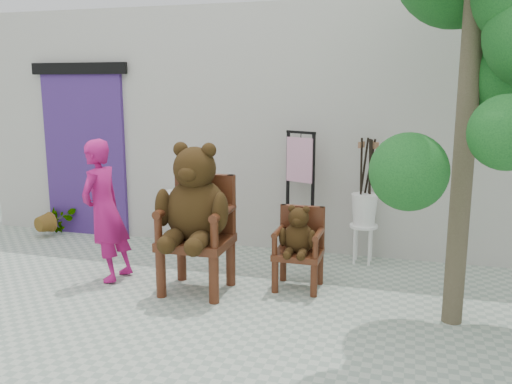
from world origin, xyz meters
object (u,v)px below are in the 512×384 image
Objects in this scene: tree at (503,11)px; chair_big at (196,210)px; display_stand at (300,210)px; stool_bucket at (364,209)px; cafe_table at (182,213)px; chair_small at (299,239)px; person at (105,211)px.

chair_big is at bearing 179.40° from tree.
stool_bucket is (0.76, 0.00, 0.06)m from display_stand.
chair_big is at bearing -95.82° from display_stand.
cafe_table is 2.28m from stool_bucket.
tree reaches higher than chair_small.
person is at bearing 176.83° from chair_big.
display_stand is at bearing 143.68° from tree.
person is 2.88m from stool_bucket.
chair_big is 1.03× the size of stool_bucket.
chair_big is 1.59m from cafe_table.
cafe_table is at bearing 119.09° from chair_big.
tree is at bearing -51.08° from stool_bucket.
stool_bucket is (1.52, 1.35, -0.19)m from chair_big.
cafe_table is 0.20× the size of tree.
chair_small is 0.60× the size of stool_bucket.
tree is at bearing 93.14° from person.
cafe_table is 4.24m from tree.
chair_small is at bearing -119.42° from stool_bucket.
person is (-2.01, -0.30, 0.23)m from chair_small.
tree is at bearing -12.54° from display_stand.
person is 4.13m from tree.
chair_big is at bearing -60.91° from cafe_table.
person reaches higher than cafe_table.
tree reaches higher than stool_bucket.
cafe_table is (-1.71, 0.99, -0.07)m from chair_small.
chair_small is 1.14m from stool_bucket.
chair_big is 1.73× the size of chair_small.
stool_bucket is (0.56, 0.99, 0.13)m from chair_small.
stool_bucket is at bearing 60.58° from chair_small.
display_stand is (-0.20, 0.98, 0.07)m from chair_small.
cafe_table is at bearing 150.00° from chair_small.
display_stand is at bearing -0.13° from cafe_table.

